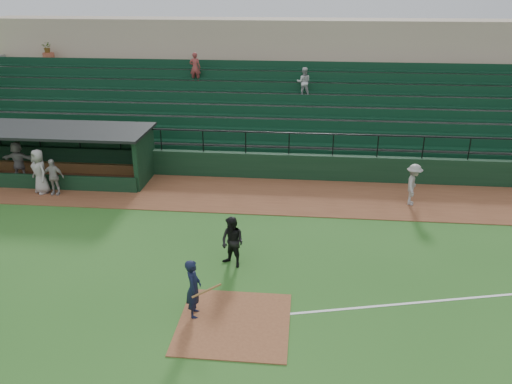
# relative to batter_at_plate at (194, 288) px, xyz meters

# --- Properties ---
(ground) EXTENTS (90.00, 90.00, 0.00)m
(ground) POSITION_rel_batter_at_plate_xyz_m (1.13, 0.73, -0.87)
(ground) COLOR #26571C
(ground) RESTS_ON ground
(warning_track) EXTENTS (40.00, 4.00, 0.03)m
(warning_track) POSITION_rel_batter_at_plate_xyz_m (1.13, 8.73, -0.85)
(warning_track) COLOR brown
(warning_track) RESTS_ON ground
(home_plate_dirt) EXTENTS (3.00, 3.00, 0.03)m
(home_plate_dirt) POSITION_rel_batter_at_plate_xyz_m (1.13, -0.27, -0.85)
(home_plate_dirt) COLOR brown
(home_plate_dirt) RESTS_ON ground
(foul_line) EXTENTS (17.49, 4.44, 0.01)m
(foul_line) POSITION_rel_batter_at_plate_xyz_m (9.13, 1.93, -0.86)
(foul_line) COLOR white
(foul_line) RESTS_ON ground
(stadium_structure) EXTENTS (38.00, 13.08, 6.40)m
(stadium_structure) POSITION_rel_batter_at_plate_xyz_m (1.13, 17.19, 1.44)
(stadium_structure) COLOR black
(stadium_structure) RESTS_ON ground
(dugout) EXTENTS (8.90, 3.20, 2.42)m
(dugout) POSITION_rel_batter_at_plate_xyz_m (-8.62, 10.29, 0.47)
(dugout) COLOR black
(dugout) RESTS_ON ground
(batter_at_plate) EXTENTS (1.04, 0.71, 1.73)m
(batter_at_plate) POSITION_rel_batter_at_plate_xyz_m (0.00, 0.00, 0.00)
(batter_at_plate) COLOR black
(batter_at_plate) RESTS_ON ground
(umpire) EXTENTS (1.05, 0.98, 1.71)m
(umpire) POSITION_rel_batter_at_plate_xyz_m (0.67, 2.77, -0.01)
(umpire) COLOR black
(umpire) RESTS_ON ground
(runner) EXTENTS (0.90, 1.24, 1.73)m
(runner) POSITION_rel_batter_at_plate_xyz_m (7.33, 8.38, 0.03)
(runner) COLOR gray
(runner) RESTS_ON warning_track
(dugout_player_a) EXTENTS (0.94, 0.40, 1.60)m
(dugout_player_a) POSITION_rel_batter_at_plate_xyz_m (-7.84, 7.94, -0.04)
(dugout_player_a) COLOR #A6A09B
(dugout_player_a) RESTS_ON warning_track
(dugout_player_b) EXTENTS (1.14, 1.08, 1.96)m
(dugout_player_b) POSITION_rel_batter_at_plate_xyz_m (-8.48, 8.06, 0.15)
(dugout_player_b) COLOR #9C9692
(dugout_player_b) RESTS_ON warning_track
(dugout_player_c) EXTENTS (1.68, 0.58, 1.80)m
(dugout_player_c) POSITION_rel_batter_at_plate_xyz_m (-10.32, 9.61, 0.06)
(dugout_player_c) COLOR gray
(dugout_player_c) RESTS_ON warning_track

